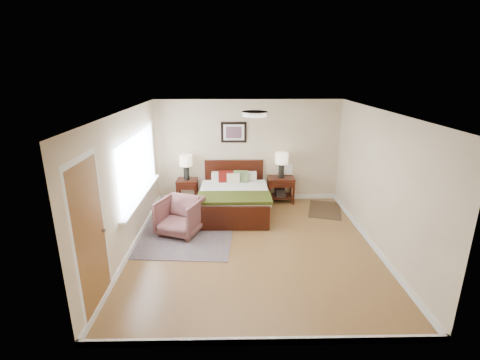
{
  "coord_description": "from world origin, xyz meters",
  "views": [
    {
      "loc": [
        -0.36,
        -5.87,
        3.18
      ],
      "look_at": [
        -0.23,
        0.78,
        1.05
      ],
      "focal_mm": 26.0,
      "sensor_mm": 36.0,
      "label": 1
    }
  ],
  "objects": [
    {
      "name": "ceil_fixture",
      "position": [
        0.0,
        0.0,
        2.47
      ],
      "size": [
        0.44,
        0.44,
        0.08
      ],
      "color": "white",
      "rests_on": "ceiling"
    },
    {
      "name": "left_wall",
      "position": [
        -2.25,
        0.0,
        1.25
      ],
      "size": [
        0.04,
        5.0,
        2.5
      ],
      "primitive_type": "cube",
      "color": "beige",
      "rests_on": "ground"
    },
    {
      "name": "right_wall",
      "position": [
        2.25,
        0.0,
        1.25
      ],
      "size": [
        0.04,
        5.0,
        2.5
      ],
      "primitive_type": "cube",
      "color": "beige",
      "rests_on": "ground"
    },
    {
      "name": "front_wall",
      "position": [
        0.0,
        -2.5,
        1.25
      ],
      "size": [
        4.5,
        0.04,
        2.5
      ],
      "primitive_type": "cube",
      "color": "beige",
      "rests_on": "ground"
    },
    {
      "name": "lamp_right",
      "position": [
        0.81,
        2.27,
        1.06
      ],
      "size": [
        0.31,
        0.31,
        0.61
      ],
      "color": "black",
      "rests_on": "nightstand_right"
    },
    {
      "name": "door",
      "position": [
        -2.23,
        -1.75,
        1.07
      ],
      "size": [
        0.06,
        1.0,
        2.18
      ],
      "color": "silver",
      "rests_on": "ground"
    },
    {
      "name": "nightstand_right",
      "position": [
        0.81,
        2.26,
        0.38
      ],
      "size": [
        0.64,
        0.48,
        0.64
      ],
      "color": "#371308",
      "rests_on": "ground"
    },
    {
      "name": "armchair",
      "position": [
        -1.44,
        0.55,
        0.37
      ],
      "size": [
        1.02,
        1.03,
        0.73
      ],
      "primitive_type": "imported",
      "rotation": [
        0.0,
        0.0,
        -0.36
      ],
      "color": "brown",
      "rests_on": "ground"
    },
    {
      "name": "ceiling",
      "position": [
        0.0,
        0.0,
        2.5
      ],
      "size": [
        4.5,
        5.0,
        0.02
      ],
      "primitive_type": "cube",
      "color": "white",
      "rests_on": "back_wall"
    },
    {
      "name": "back_wall",
      "position": [
        0.0,
        2.5,
        1.25
      ],
      "size": [
        4.5,
        0.04,
        2.5
      ],
      "primitive_type": "cube",
      "color": "beige",
      "rests_on": "ground"
    },
    {
      "name": "wall_art",
      "position": [
        -0.35,
        2.47,
        1.72
      ],
      "size": [
        0.62,
        0.05,
        0.5
      ],
      "color": "black",
      "rests_on": "back_wall"
    },
    {
      "name": "lamp_left",
      "position": [
        -1.51,
        2.27,
        1.01
      ],
      "size": [
        0.31,
        0.31,
        0.61
      ],
      "color": "black",
      "rests_on": "nightstand_left"
    },
    {
      "name": "rug_persian",
      "position": [
        -1.3,
        0.76,
        0.01
      ],
      "size": [
        2.03,
        2.73,
        0.01
      ],
      "primitive_type": "cube",
      "rotation": [
        0.0,
        0.0,
        -0.07
      ],
      "color": "#0D1D43",
      "rests_on": "ground"
    },
    {
      "name": "nightstand_left",
      "position": [
        -1.51,
        2.25,
        0.47
      ],
      "size": [
        0.5,
        0.45,
        0.59
      ],
      "color": "#371308",
      "rests_on": "ground"
    },
    {
      "name": "bed",
      "position": [
        -0.35,
        1.57,
        0.47
      ],
      "size": [
        1.57,
        1.88,
        1.02
      ],
      "color": "#371308",
      "rests_on": "ground"
    },
    {
      "name": "floor",
      "position": [
        0.0,
        0.0,
        0.0
      ],
      "size": [
        5.0,
        5.0,
        0.0
      ],
      "primitive_type": "plane",
      "color": "brown",
      "rests_on": "ground"
    },
    {
      "name": "rug_navy",
      "position": [
        1.8,
        1.71,
        0.01
      ],
      "size": [
        0.99,
        1.25,
        0.01
      ],
      "primitive_type": "cube",
      "rotation": [
        0.0,
        0.0,
        -0.26
      ],
      "color": "black",
      "rests_on": "ground"
    },
    {
      "name": "window",
      "position": [
        -2.2,
        0.7,
        1.38
      ],
      "size": [
        0.11,
        2.72,
        1.32
      ],
      "color": "silver",
      "rests_on": "left_wall"
    }
  ]
}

